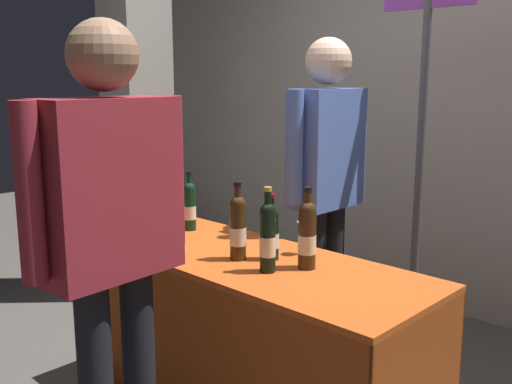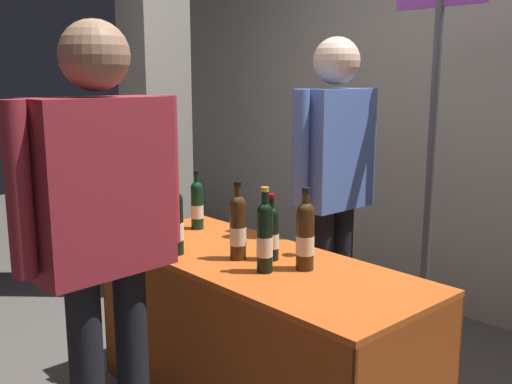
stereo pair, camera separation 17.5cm
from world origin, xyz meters
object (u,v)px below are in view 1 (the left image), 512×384
at_px(concrete_pillar, 136,69).
at_px(display_bottle_0, 268,236).
at_px(vendor_presenter, 326,172).
at_px(featured_wine_bottle, 238,226).
at_px(booth_signpost, 422,124).
at_px(wine_glass_near_vendor, 304,231).
at_px(tasting_table, 256,309).
at_px(taster_foreground_right, 111,222).

xyz_separation_m(concrete_pillar, display_bottle_0, (1.86, -0.69, -0.68)).
bearing_deg(vendor_presenter, featured_wine_bottle, 5.49).
relative_size(vendor_presenter, booth_signpost, 0.83).
relative_size(display_bottle_0, wine_glass_near_vendor, 2.34).
bearing_deg(featured_wine_bottle, tasting_table, 45.58).
distance_m(concrete_pillar, booth_signpost, 1.99).
bearing_deg(tasting_table, vendor_presenter, 100.19).
relative_size(featured_wine_bottle, vendor_presenter, 0.20).
relative_size(tasting_table, booth_signpost, 0.78).
height_order(vendor_presenter, booth_signpost, booth_signpost).
xyz_separation_m(concrete_pillar, vendor_presenter, (1.60, 0.05, -0.54)).
bearing_deg(booth_signpost, wine_glass_near_vendor, -96.97).
bearing_deg(taster_foreground_right, vendor_presenter, 1.90).
height_order(tasting_table, featured_wine_bottle, featured_wine_bottle).
height_order(vendor_presenter, taster_foreground_right, vendor_presenter).
height_order(featured_wine_bottle, display_bottle_0, display_bottle_0).
distance_m(concrete_pillar, vendor_presenter, 1.68).
relative_size(wine_glass_near_vendor, vendor_presenter, 0.09).
distance_m(vendor_presenter, booth_signpost, 0.56).
relative_size(concrete_pillar, featured_wine_bottle, 9.12).
bearing_deg(taster_foreground_right, display_bottle_0, -15.68).
bearing_deg(featured_wine_bottle, booth_signpost, 76.49).
bearing_deg(concrete_pillar, vendor_presenter, 1.72).
height_order(tasting_table, vendor_presenter, vendor_presenter).
height_order(concrete_pillar, tasting_table, concrete_pillar).
relative_size(vendor_presenter, taster_foreground_right, 1.01).
distance_m(tasting_table, vendor_presenter, 0.84).
height_order(display_bottle_0, taster_foreground_right, taster_foreground_right).
distance_m(tasting_table, display_bottle_0, 0.42).
bearing_deg(wine_glass_near_vendor, vendor_presenter, 116.45).
relative_size(concrete_pillar, vendor_presenter, 1.83).
xyz_separation_m(wine_glass_near_vendor, taster_foreground_right, (-0.09, -0.93, 0.19)).
relative_size(concrete_pillar, wine_glass_near_vendor, 20.86).
distance_m(display_bottle_0, taster_foreground_right, 0.67).
relative_size(wine_glass_near_vendor, taster_foreground_right, 0.09).
height_order(wine_glass_near_vendor, taster_foreground_right, taster_foreground_right).
height_order(wine_glass_near_vendor, booth_signpost, booth_signpost).
bearing_deg(vendor_presenter, tasting_table, 10.71).
height_order(concrete_pillar, wine_glass_near_vendor, concrete_pillar).
xyz_separation_m(concrete_pillar, featured_wine_bottle, (1.66, -0.65, -0.69)).
distance_m(wine_glass_near_vendor, booth_signpost, 0.94).
bearing_deg(concrete_pillar, display_bottle_0, -20.22).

